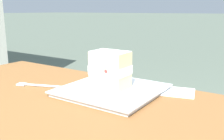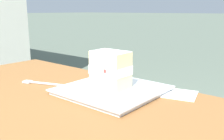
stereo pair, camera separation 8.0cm
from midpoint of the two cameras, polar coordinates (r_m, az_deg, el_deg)
The scene contains 4 objects.
dessert_plate at distance 0.82m, azimuth 2.81°, elevation -4.55°, with size 0.29×0.29×0.02m.
cake_slice at distance 0.81m, azimuth 2.49°, elevation 0.11°, with size 0.12×0.08×0.12m.
dessert_fork at distance 0.93m, azimuth -13.20°, elevation -2.90°, with size 0.16×0.07×0.01m.
paper_napkin at distance 0.84m, azimuth 16.46°, elevation -5.11°, with size 0.15×0.13×0.00m.
Camera 2 is at (-0.57, 0.26, 1.03)m, focal length 40.99 mm.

